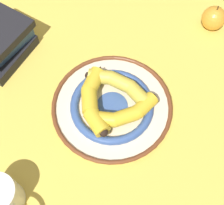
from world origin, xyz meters
TOP-DOWN VIEW (x-y plane):
  - ground_plane at (0.00, 0.00)m, footprint 2.80×2.80m
  - decorative_bowl at (0.02, -0.01)m, footprint 0.31×0.31m
  - banana_a at (-0.02, -0.04)m, footprint 0.14×0.17m
  - banana_b at (0.06, -0.03)m, footprint 0.13×0.16m
  - banana_c at (0.01, 0.04)m, footprint 0.19×0.07m
  - coffee_mug at (-0.03, -0.34)m, footprint 0.13×0.08m
  - apple at (0.09, 0.39)m, footprint 0.07×0.07m

SIDE VIEW (x-z plane):
  - ground_plane at x=0.00m, z-range 0.00..0.00m
  - decorative_bowl at x=0.02m, z-range 0.00..0.03m
  - apple at x=0.09m, z-range -0.01..0.08m
  - coffee_mug at x=-0.03m, z-range 0.00..0.09m
  - banana_b at x=0.06m, z-range 0.03..0.07m
  - banana_c at x=0.01m, z-range 0.03..0.07m
  - banana_a at x=-0.02m, z-range 0.03..0.07m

